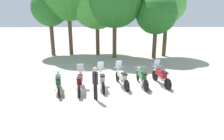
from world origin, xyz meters
TOP-DOWN VIEW (x-y plane):
  - ground_plane at (0.00, 0.00)m, footprint 80.00×80.00m
  - motorcycle_0 at (-2.87, -0.45)m, footprint 0.76×2.15m
  - motorcycle_1 at (-1.72, -0.42)m, footprint 0.62×2.19m
  - motorcycle_2 at (-0.58, 0.03)m, footprint 0.62×2.18m
  - motorcycle_3 at (0.56, 0.28)m, footprint 0.80×2.14m
  - motorcycle_4 at (1.71, 0.31)m, footprint 0.62×2.19m
  - motorcycle_5 at (2.85, 0.51)m, footprint 0.76×2.15m
  - person_0 at (-0.82, -1.52)m, footprint 0.30×0.39m
  - tree_0 at (-5.56, 8.57)m, footprint 3.27×3.27m
  - tree_2 at (-1.28, 8.66)m, footprint 4.76×4.76m
  - tree_4 at (3.85, 7.17)m, footprint 3.53×3.53m
  - tree_5 at (4.97, 8.00)m, footprint 3.24×3.24m

SIDE VIEW (x-z plane):
  - ground_plane at x=0.00m, z-range 0.00..0.00m
  - motorcycle_0 at x=-2.87m, z-range 0.01..1.00m
  - motorcycle_4 at x=1.71m, z-range 0.01..1.00m
  - motorcycle_1 at x=-1.72m, z-range -0.17..1.20m
  - motorcycle_2 at x=-0.58m, z-range -0.17..1.20m
  - motorcycle_3 at x=0.56m, z-range -0.17..1.20m
  - motorcycle_5 at x=2.85m, z-range -0.17..1.20m
  - person_0 at x=-0.82m, z-range 0.14..1.79m
  - tree_4 at x=3.85m, z-range 1.05..6.71m
  - tree_0 at x=-5.56m, z-range 1.33..7.32m
  - tree_5 at x=4.97m, z-range 1.47..7.72m
  - tree_2 at x=-1.28m, z-range 1.21..8.41m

